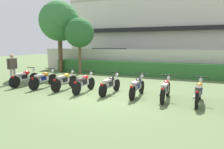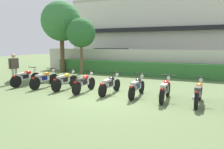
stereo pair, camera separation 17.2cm
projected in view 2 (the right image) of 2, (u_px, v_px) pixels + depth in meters
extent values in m
plane|color=#607547|center=(104.00, 97.00, 8.59)|extent=(60.00, 60.00, 0.00)
cube|color=silver|center=(163.00, 34.00, 21.36)|extent=(18.41, 6.00, 6.57)
cube|color=black|center=(157.00, 29.00, 18.35)|extent=(15.46, 0.50, 0.36)
cube|color=#B2AD9E|center=(164.00, 0.00, 20.85)|extent=(18.41, 6.00, 0.30)
cube|color=beige|center=(145.00, 62.00, 14.95)|extent=(17.49, 0.30, 1.86)
cube|color=#337033|center=(143.00, 69.00, 14.38)|extent=(13.99, 0.70, 0.99)
cube|color=silver|center=(113.00, 61.00, 18.37)|extent=(4.61, 2.15, 1.00)
cube|color=#2D333D|center=(111.00, 52.00, 18.34)|extent=(2.81, 1.88, 0.65)
cylinder|color=black|center=(133.00, 65.00, 18.54)|extent=(0.69, 0.27, 0.68)
cylinder|color=black|center=(125.00, 67.00, 16.91)|extent=(0.69, 0.27, 0.68)
cylinder|color=black|center=(103.00, 64.00, 19.96)|extent=(0.69, 0.27, 0.68)
cylinder|color=black|center=(93.00, 65.00, 18.33)|extent=(0.69, 0.27, 0.68)
cylinder|color=brown|center=(62.00, 54.00, 16.24)|extent=(0.34, 0.34, 2.94)
sphere|color=#387A3D|center=(61.00, 21.00, 15.86)|extent=(3.09, 3.09, 3.09)
cylinder|color=brown|center=(82.00, 59.00, 15.20)|extent=(0.22, 0.22, 2.32)
sphere|color=#2D6B33|center=(81.00, 33.00, 14.91)|extent=(2.16, 2.16, 2.16)
cylinder|color=black|center=(36.00, 78.00, 11.56)|extent=(0.14, 0.64, 0.63)
cylinder|color=black|center=(16.00, 82.00, 10.44)|extent=(0.14, 0.64, 0.63)
cube|color=silver|center=(25.00, 77.00, 10.93)|extent=(0.25, 0.61, 0.22)
ellipsoid|color=red|center=(28.00, 73.00, 11.05)|extent=(0.25, 0.46, 0.22)
cube|color=beige|center=(21.00, 74.00, 10.70)|extent=(0.24, 0.53, 0.10)
cube|color=red|center=(14.00, 77.00, 10.31)|extent=(0.11, 0.09, 0.08)
cylinder|color=silver|center=(34.00, 73.00, 11.43)|extent=(0.07, 0.23, 0.65)
cylinder|color=black|center=(32.00, 67.00, 11.31)|extent=(0.60, 0.08, 0.04)
sphere|color=silver|center=(35.00, 69.00, 11.50)|extent=(0.14, 0.14, 0.14)
cylinder|color=silver|center=(20.00, 80.00, 10.79)|extent=(0.11, 0.55, 0.07)
cube|color=black|center=(24.00, 76.00, 10.88)|extent=(0.27, 0.38, 0.20)
cylinder|color=black|center=(54.00, 79.00, 11.09)|extent=(0.12, 0.63, 0.63)
cylinder|color=black|center=(35.00, 84.00, 9.92)|extent=(0.12, 0.63, 0.63)
cube|color=silver|center=(44.00, 79.00, 10.44)|extent=(0.23, 0.61, 0.22)
ellipsoid|color=orange|center=(46.00, 74.00, 10.56)|extent=(0.24, 0.45, 0.22)
cube|color=#B2ADA3|center=(40.00, 75.00, 10.21)|extent=(0.23, 0.53, 0.10)
cube|color=red|center=(33.00, 78.00, 9.79)|extent=(0.10, 0.08, 0.08)
cylinder|color=silver|center=(52.00, 74.00, 10.97)|extent=(0.06, 0.23, 0.65)
cylinder|color=black|center=(51.00, 68.00, 10.84)|extent=(0.60, 0.07, 0.04)
sphere|color=silver|center=(53.00, 70.00, 11.04)|extent=(0.14, 0.14, 0.14)
cylinder|color=silver|center=(39.00, 82.00, 10.29)|extent=(0.10, 0.55, 0.07)
cube|color=navy|center=(43.00, 78.00, 10.39)|extent=(0.26, 0.37, 0.20)
cylinder|color=black|center=(73.00, 81.00, 10.65)|extent=(0.12, 0.62, 0.62)
cylinder|color=black|center=(56.00, 86.00, 9.49)|extent=(0.12, 0.62, 0.62)
cube|color=silver|center=(65.00, 80.00, 10.01)|extent=(0.23, 0.61, 0.22)
ellipsoid|color=yellow|center=(67.00, 75.00, 10.12)|extent=(0.24, 0.45, 0.22)
cube|color=#B2ADA3|center=(61.00, 77.00, 9.77)|extent=(0.22, 0.53, 0.10)
cube|color=red|center=(55.00, 80.00, 9.36)|extent=(0.10, 0.08, 0.08)
cylinder|color=silver|center=(72.00, 75.00, 10.53)|extent=(0.06, 0.23, 0.65)
cylinder|color=black|center=(71.00, 69.00, 10.40)|extent=(0.60, 0.06, 0.04)
sphere|color=silver|center=(73.00, 72.00, 10.60)|extent=(0.14, 0.14, 0.14)
cylinder|color=silver|center=(59.00, 84.00, 9.85)|extent=(0.10, 0.55, 0.07)
cube|color=black|center=(64.00, 80.00, 9.95)|extent=(0.26, 0.37, 0.20)
cylinder|color=black|center=(91.00, 83.00, 10.06)|extent=(0.11, 0.60, 0.60)
cylinder|color=black|center=(76.00, 88.00, 8.91)|extent=(0.11, 0.60, 0.60)
cube|color=silver|center=(84.00, 83.00, 9.42)|extent=(0.22, 0.61, 0.22)
ellipsoid|color=red|center=(86.00, 77.00, 9.54)|extent=(0.23, 0.45, 0.22)
cube|color=#4C4742|center=(81.00, 79.00, 9.18)|extent=(0.22, 0.53, 0.10)
cube|color=red|center=(75.00, 83.00, 8.78)|extent=(0.10, 0.08, 0.08)
cylinder|color=silver|center=(90.00, 77.00, 9.93)|extent=(0.06, 0.23, 0.65)
cylinder|color=black|center=(89.00, 71.00, 9.80)|extent=(0.60, 0.06, 0.04)
sphere|color=silver|center=(91.00, 73.00, 10.00)|extent=(0.14, 0.14, 0.14)
cylinder|color=silver|center=(79.00, 86.00, 9.26)|extent=(0.09, 0.55, 0.07)
cube|color=black|center=(83.00, 82.00, 9.37)|extent=(0.25, 0.37, 0.20)
cylinder|color=black|center=(117.00, 85.00, 9.71)|extent=(0.14, 0.58, 0.58)
cylinder|color=black|center=(103.00, 90.00, 8.57)|extent=(0.14, 0.58, 0.58)
cube|color=silver|center=(110.00, 85.00, 9.07)|extent=(0.26, 0.62, 0.22)
ellipsoid|color=black|center=(111.00, 79.00, 9.19)|extent=(0.26, 0.46, 0.22)
cube|color=#B2ADA3|center=(107.00, 81.00, 8.84)|extent=(0.25, 0.54, 0.10)
cube|color=red|center=(101.00, 84.00, 8.44)|extent=(0.11, 0.09, 0.08)
cylinder|color=silver|center=(116.00, 79.00, 9.58)|extent=(0.07, 0.23, 0.65)
cylinder|color=black|center=(115.00, 72.00, 9.46)|extent=(0.60, 0.09, 0.04)
sphere|color=silver|center=(117.00, 75.00, 9.65)|extent=(0.14, 0.14, 0.14)
cylinder|color=silver|center=(104.00, 88.00, 8.93)|extent=(0.12, 0.55, 0.07)
cube|color=black|center=(109.00, 84.00, 9.02)|extent=(0.27, 0.38, 0.20)
cylinder|color=black|center=(142.00, 87.00, 9.24)|extent=(0.12, 0.59, 0.58)
cylinder|color=black|center=(132.00, 93.00, 8.08)|extent=(0.12, 0.59, 0.58)
cube|color=silver|center=(137.00, 87.00, 8.59)|extent=(0.23, 0.61, 0.22)
ellipsoid|color=black|center=(138.00, 81.00, 8.71)|extent=(0.24, 0.45, 0.22)
cube|color=#B2ADA3|center=(135.00, 83.00, 8.36)|extent=(0.22, 0.53, 0.10)
cube|color=red|center=(131.00, 87.00, 7.94)|extent=(0.10, 0.08, 0.08)
cylinder|color=silver|center=(141.00, 80.00, 9.11)|extent=(0.06, 0.23, 0.65)
cylinder|color=black|center=(141.00, 74.00, 8.99)|extent=(0.60, 0.06, 0.04)
sphere|color=silver|center=(142.00, 76.00, 9.18)|extent=(0.14, 0.14, 0.14)
cylinder|color=silver|center=(132.00, 91.00, 8.44)|extent=(0.09, 0.55, 0.07)
cube|color=navy|center=(136.00, 86.00, 8.54)|extent=(0.26, 0.37, 0.20)
cylinder|color=black|center=(168.00, 90.00, 8.63)|extent=(0.11, 0.63, 0.62)
cylinder|color=black|center=(162.00, 96.00, 7.51)|extent=(0.11, 0.63, 0.62)
cube|color=silver|center=(165.00, 89.00, 8.00)|extent=(0.22, 0.61, 0.22)
ellipsoid|color=red|center=(166.00, 83.00, 8.12)|extent=(0.24, 0.45, 0.22)
cube|color=beige|center=(164.00, 85.00, 7.77)|extent=(0.22, 0.53, 0.10)
cube|color=red|center=(162.00, 90.00, 7.38)|extent=(0.10, 0.08, 0.08)
cylinder|color=silver|center=(168.00, 83.00, 8.51)|extent=(0.06, 0.23, 0.65)
cylinder|color=black|center=(168.00, 75.00, 8.38)|extent=(0.60, 0.06, 0.04)
sphere|color=silver|center=(169.00, 78.00, 8.58)|extent=(0.14, 0.14, 0.14)
cylinder|color=silver|center=(161.00, 94.00, 7.85)|extent=(0.09, 0.55, 0.07)
cube|color=black|center=(165.00, 88.00, 7.95)|extent=(0.25, 0.37, 0.20)
cylinder|color=black|center=(200.00, 92.00, 8.10)|extent=(0.15, 0.64, 0.63)
cylinder|color=black|center=(196.00, 100.00, 6.99)|extent=(0.15, 0.64, 0.63)
cube|color=silver|center=(199.00, 92.00, 7.48)|extent=(0.26, 0.62, 0.22)
ellipsoid|color=orange|center=(199.00, 86.00, 7.59)|extent=(0.26, 0.46, 0.22)
cube|color=#4C4742|center=(198.00, 88.00, 7.25)|extent=(0.25, 0.54, 0.10)
cube|color=red|center=(197.00, 93.00, 6.86)|extent=(0.11, 0.09, 0.08)
cylinder|color=silver|center=(200.00, 85.00, 7.97)|extent=(0.07, 0.23, 0.65)
cylinder|color=black|center=(201.00, 77.00, 7.84)|extent=(0.60, 0.09, 0.04)
sphere|color=silver|center=(201.00, 80.00, 8.04)|extent=(0.14, 0.14, 0.14)
cylinder|color=silver|center=(194.00, 97.00, 7.34)|extent=(0.12, 0.55, 0.07)
cube|color=navy|center=(198.00, 91.00, 7.43)|extent=(0.27, 0.38, 0.20)
cylinder|color=beige|center=(16.00, 76.00, 11.75)|extent=(0.13, 0.13, 0.84)
cylinder|color=beige|center=(13.00, 76.00, 11.55)|extent=(0.13, 0.13, 0.84)
cube|color=brown|center=(14.00, 63.00, 11.55)|extent=(0.22, 0.49, 0.60)
cylinder|color=brown|center=(18.00, 63.00, 11.81)|extent=(0.09, 0.09, 0.57)
cylinder|color=brown|center=(9.00, 64.00, 11.27)|extent=(0.09, 0.09, 0.57)
sphere|color=tan|center=(13.00, 56.00, 11.48)|extent=(0.23, 0.23, 0.23)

